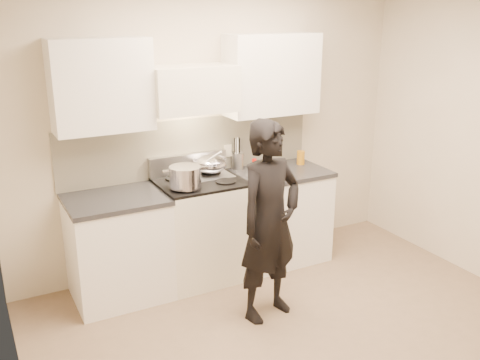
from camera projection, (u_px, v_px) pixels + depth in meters
name	position (u px, v px, depth m)	size (l,w,h in m)	color
ground_plane	(316.00, 346.00, 4.02)	(4.00, 4.00, 0.00)	#81694F
room_shell	(289.00, 129.00, 3.82)	(4.04, 3.54, 2.70)	beige
stove	(201.00, 229.00, 4.94)	(0.76, 0.65, 0.96)	#ECE7CB
counter_right	(278.00, 215.00, 5.31)	(0.92, 0.67, 0.92)	white
counter_left	(118.00, 247.00, 4.59)	(0.82, 0.67, 0.92)	white
wok	(210.00, 164.00, 4.94)	(0.32, 0.39, 0.26)	silver
stock_pot	(185.00, 177.00, 4.55)	(0.39, 0.32, 0.18)	silver
utensil_crock	(238.00, 159.00, 5.21)	(0.12, 0.12, 0.31)	#BABABA
spice_jar	(254.00, 164.00, 5.23)	(0.04, 0.04, 0.10)	orange
oil_glass	(301.00, 158.00, 5.37)	(0.08, 0.08, 0.14)	#AC6E11
person	(270.00, 222.00, 4.20)	(0.60, 0.39, 1.63)	black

